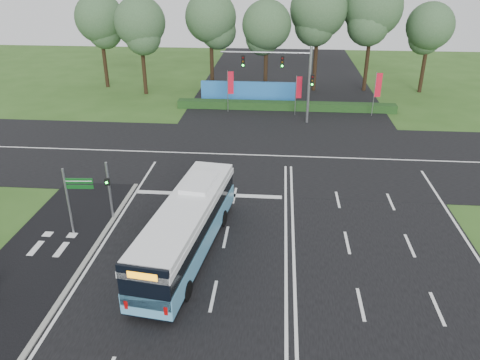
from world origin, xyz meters
name	(u,v)px	position (x,y,z in m)	size (l,w,h in m)	color
ground	(286,240)	(0.00, 0.00, 0.00)	(120.00, 120.00, 0.00)	#2F531B
road_main	(286,240)	(0.00, 0.00, 0.02)	(20.00, 120.00, 0.04)	black
road_cross	(285,156)	(0.00, 12.00, 0.03)	(120.00, 14.00, 0.05)	black
bike_path	(40,260)	(-12.50, -3.00, 0.03)	(5.00, 18.00, 0.06)	black
kerb_strip	(85,262)	(-10.10, -3.00, 0.06)	(0.25, 18.00, 0.12)	gray
city_bus	(187,227)	(-5.07, -1.69, 1.59)	(3.70, 11.21, 3.16)	#549AC3
pedestrian_signal	(109,189)	(-10.20, 1.51, 1.96)	(0.33, 0.42, 3.60)	gray
street_sign	(73,194)	(-11.46, -0.33, 2.52)	(1.56, 0.20, 3.99)	gray
banner_flag_left	(230,85)	(-5.51, 23.29, 2.71)	(0.60, 0.18, 4.14)	gray
banner_flag_mid	(298,90)	(1.13, 22.68, 2.58)	(0.57, 0.16, 3.91)	gray
banner_flag_right	(377,88)	(8.63, 23.15, 2.81)	(0.63, 0.13, 4.29)	gray
traffic_light_gantry	(290,73)	(0.21, 20.50, 4.66)	(8.41, 0.28, 7.00)	gray
hedge	(285,106)	(0.00, 24.50, 0.40)	(22.00, 1.20, 0.80)	#133312
blue_hoarding	(248,92)	(-4.00, 27.00, 1.10)	(10.00, 0.30, 2.20)	#2165B3
eucalyptus_row	(269,17)	(-2.10, 31.91, 8.21)	(41.95, 9.48, 12.32)	black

